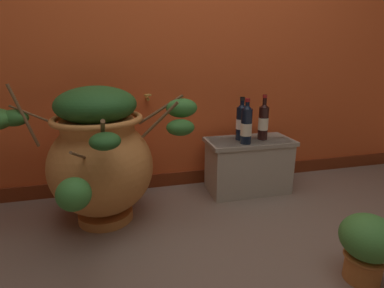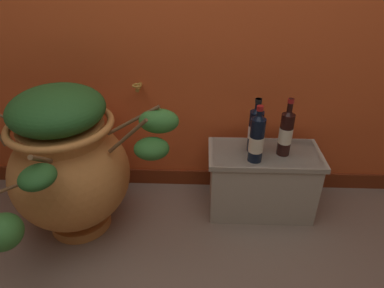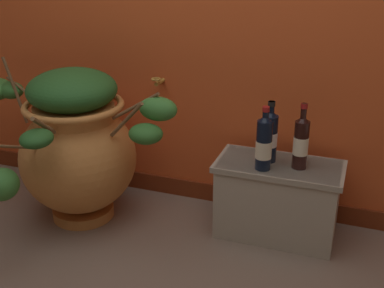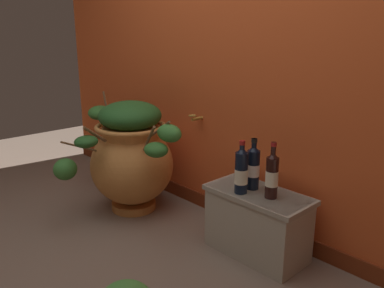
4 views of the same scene
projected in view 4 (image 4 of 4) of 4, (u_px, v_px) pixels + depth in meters
name	position (u px, v px, depth m)	size (l,w,h in m)	color
ground_plane	(100.00, 278.00, 2.26)	(7.00, 7.00, 0.00)	#7A6656
back_wall	(244.00, 40.00, 2.69)	(4.40, 0.33, 2.60)	#D15123
terracotta_urn	(131.00, 155.00, 3.03)	(1.27, 0.89, 0.87)	#CC7F3D
stone_ledge	(257.00, 221.00, 2.46)	(0.65, 0.33, 0.41)	#B2A893
wine_bottle_left	(241.00, 170.00, 2.36)	(0.08, 0.08, 0.33)	black
wine_bottle_middle	(272.00, 174.00, 2.29)	(0.07, 0.07, 0.34)	black
wine_bottle_right	(253.00, 166.00, 2.42)	(0.08, 0.08, 0.32)	black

